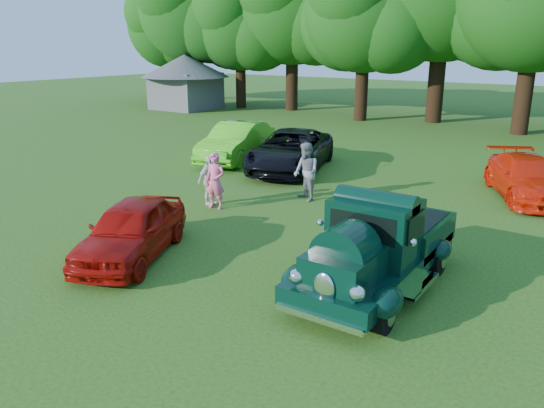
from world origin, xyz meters
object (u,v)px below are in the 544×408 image
Objects in this scene: spectator_white at (209,180)px; gazebo at (185,76)px; back_car_black at (291,150)px; hero_pickup at (378,248)px; back_car_lime at (236,142)px; red_convertible at (131,230)px; back_car_orange at (527,178)px; spectator_pink at (215,181)px; spectator_grey at (306,172)px.

spectator_white is 24.89m from gazebo.
back_car_black is 0.85× the size of gazebo.
hero_pickup reaches higher than back_car_lime.
red_convertible is at bearing -98.04° from back_car_black.
back_car_orange is (10.89, 0.76, -0.13)m from back_car_lime.
back_car_orange is 2.94× the size of spectator_white.
back_car_lime reaches higher than spectator_white.
red_convertible reaches higher than back_car_orange.
hero_pickup is at bearing -66.33° from back_car_black.
spectator_pink is at bearing 159.77° from hero_pickup.
gazebo is (-14.24, 12.30, 1.62)m from back_car_lime.
spectator_grey is at bearing -41.47° from spectator_white.
back_car_lime is 10.92m from back_car_orange.
spectator_grey reaches higher than spectator_pink.
back_car_orange is at bearing -46.36° from spectator_white.
hero_pickup is 5.46m from red_convertible.
spectator_pink is at bearing -165.51° from back_car_orange.
back_car_orange is at bearing -24.65° from gazebo.
red_convertible is 0.60× the size of gazebo.
spectator_grey is 1.19× the size of spectator_white.
spectator_grey reaches higher than back_car_orange.
gazebo reaches higher than back_car_black.
spectator_pink is (-6.01, 2.22, 0.02)m from hero_pickup.
back_car_lime is at bearing -179.93° from spectator_grey.
gazebo is at bearing 128.91° from back_car_orange.
back_car_orange is at bearing 27.95° from spectator_pink.
back_car_orange is 9.70m from spectator_pink.
spectator_grey is at bearing 133.87° from hero_pickup.
spectator_grey is 0.28× the size of gazebo.
back_car_orange is 0.69× the size of gazebo.
spectator_pink is 0.43m from spectator_white.
back_car_lime is 6.27m from spectator_white.
spectator_white is at bearing 159.45° from hero_pickup.
spectator_grey is 2.95m from spectator_white.
back_car_black is 4.16m from spectator_grey.
back_car_black is at bearing 131.81° from hero_pickup.
hero_pickup is at bearing -6.25° from red_convertible.
gazebo reaches higher than hero_pickup.
spectator_white is at bearing -103.10° from back_car_black.
back_car_orange is (1.31, 8.57, -0.16)m from hero_pickup.
back_car_lime is 18.88m from gazebo.
red_convertible is 0.86× the size of back_car_orange.
hero_pickup is 2.88× the size of spectator_pink.
gazebo reaches higher than back_car_orange.
red_convertible is 2.52× the size of spectator_white.
gazebo is at bearing 139.83° from hero_pickup.
back_car_lime is 0.74× the size of gazebo.
back_car_black is 3.03× the size of spectator_grey.
hero_pickup is 1.07× the size of back_car_orange.
gazebo is at bearing 49.50° from spectator_white.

